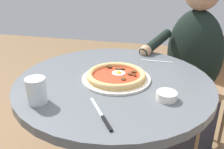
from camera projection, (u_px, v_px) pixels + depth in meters
dining_table at (114, 107)px, 1.18m from camera, size 0.89×0.89×0.76m
pizza_on_plate at (116, 76)px, 1.11m from camera, size 0.31×0.31×0.04m
water_glass at (37, 92)px, 0.92m from camera, size 0.08×0.08×0.10m
steak_knife at (103, 118)px, 0.84m from camera, size 0.13×0.19×0.01m
ramekin_capers at (167, 96)px, 0.95m from camera, size 0.08×0.08×0.03m
fork_utensil at (157, 61)px, 1.32m from camera, size 0.16×0.01×0.00m
diner_person at (189, 82)px, 1.62m from camera, size 0.54×0.43×1.18m
cafe_chair_diner at (200, 80)px, 1.71m from camera, size 0.55×0.55×0.81m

